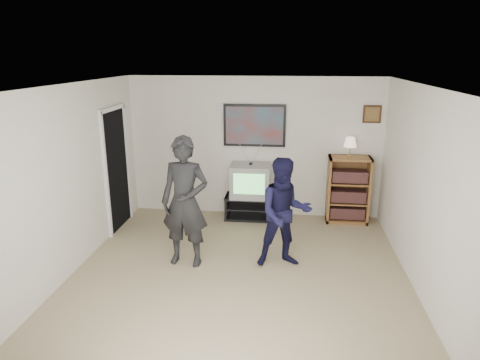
% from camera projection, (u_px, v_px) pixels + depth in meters
% --- Properties ---
extents(room_shell, '(4.51, 5.00, 2.51)m').
position_uv_depth(room_shell, '(241.00, 182.00, 5.61)').
color(room_shell, '#93785D').
rests_on(room_shell, ground).
extents(media_stand, '(0.84, 0.47, 0.42)m').
position_uv_depth(media_stand, '(249.00, 207.00, 7.71)').
color(media_stand, black).
rests_on(media_stand, room_shell).
extents(crt_television, '(0.69, 0.58, 0.58)m').
position_uv_depth(crt_television, '(251.00, 180.00, 7.56)').
color(crt_television, gray).
rests_on(crt_television, media_stand).
extents(bookshelf, '(0.71, 0.41, 1.17)m').
position_uv_depth(bookshelf, '(348.00, 190.00, 7.46)').
color(bookshelf, brown).
rests_on(bookshelf, room_shell).
extents(table_lamp, '(0.22, 0.22, 0.34)m').
position_uv_depth(table_lamp, '(350.00, 147.00, 7.25)').
color(table_lamp, beige).
rests_on(table_lamp, bookshelf).
extents(person_tall, '(0.71, 0.50, 1.83)m').
position_uv_depth(person_tall, '(185.00, 202.00, 5.85)').
color(person_tall, black).
rests_on(person_tall, room_shell).
extents(person_short, '(0.86, 0.73, 1.55)m').
position_uv_depth(person_short, '(285.00, 213.00, 5.84)').
color(person_short, black).
rests_on(person_short, room_shell).
extents(controller_left, '(0.06, 0.12, 0.03)m').
position_uv_depth(controller_left, '(185.00, 172.00, 6.00)').
color(controller_left, white).
rests_on(controller_left, person_tall).
extents(controller_right, '(0.06, 0.12, 0.03)m').
position_uv_depth(controller_right, '(285.00, 193.00, 5.96)').
color(controller_right, white).
rests_on(controller_right, person_short).
extents(poster, '(1.10, 0.03, 0.75)m').
position_uv_depth(poster, '(254.00, 126.00, 7.53)').
color(poster, black).
rests_on(poster, room_shell).
extents(air_vent, '(0.28, 0.02, 0.14)m').
position_uv_depth(air_vent, '(223.00, 108.00, 7.51)').
color(air_vent, white).
rests_on(air_vent, room_shell).
extents(small_picture, '(0.30, 0.03, 0.30)m').
position_uv_depth(small_picture, '(372.00, 114.00, 7.25)').
color(small_picture, black).
rests_on(small_picture, room_shell).
extents(doorway, '(0.03, 0.85, 2.00)m').
position_uv_depth(doorway, '(116.00, 170.00, 7.12)').
color(doorway, black).
rests_on(doorway, room_shell).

